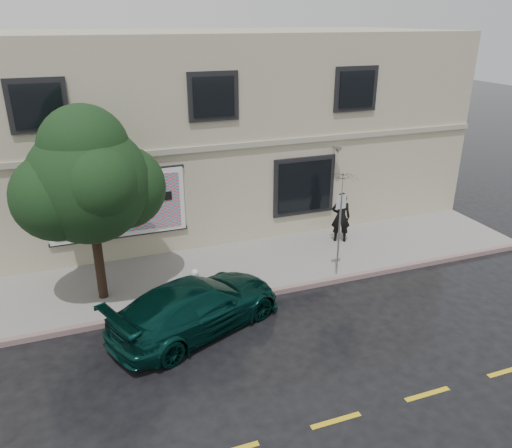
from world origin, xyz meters
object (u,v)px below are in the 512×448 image
object	(u,v)px
car	(197,306)
pedestrian	(341,217)
fire_hydrant	(195,283)
street_tree	(89,184)

from	to	relation	value
car	pedestrian	bearing A→B (deg)	-83.78
pedestrian	fire_hydrant	size ratio (longest dim) A/B	2.17
street_tree	fire_hydrant	size ratio (longest dim) A/B	5.96
car	fire_hydrant	world-z (taller)	car
fire_hydrant	car	bearing A→B (deg)	-112.21
car	street_tree	bearing A→B (deg)	21.28
street_tree	fire_hydrant	xyz separation A→B (m)	(2.46, -0.84, -2.94)
pedestrian	street_tree	distance (m)	8.54
car	street_tree	world-z (taller)	street_tree
pedestrian	fire_hydrant	distance (m)	5.99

